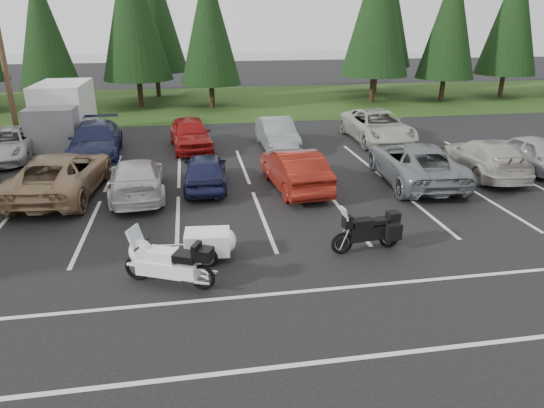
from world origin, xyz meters
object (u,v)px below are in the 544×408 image
Objects in this scene: utility_pole at (1,48)px; adventure_motorcycle at (367,228)px; car_far_1 at (96,141)px; car_far_4 at (378,126)px; car_near_5 at (294,169)px; car_near_7 at (484,157)px; car_near_4 at (205,170)px; car_near_3 at (137,178)px; touring_motorcycle at (168,258)px; car_near_6 at (415,162)px; car_far_0 at (7,144)px; car_near_8 at (527,152)px; car_far_3 at (277,134)px; cargo_trailer at (208,245)px; car_far_2 at (190,134)px; box_truck at (61,115)px; car_near_2 at (61,174)px.

adventure_motorcycle is (12.95, -13.69, -4.01)m from utility_pole.
car_far_1 is 0.94× the size of car_far_4.
car_near_7 is (7.97, 0.44, -0.03)m from car_near_5.
car_near_4 is at bearing 117.37° from adventure_motorcycle.
touring_motorcycle reaches higher than car_near_3.
car_near_6 is 17.77m from car_far_0.
touring_motorcycle is (-12.40, -6.83, 0.00)m from car_near_7.
car_far_1 is (-18.22, 4.95, 0.03)m from car_near_8.
car_near_8 reaches higher than car_near_3.
car_far_3 reaches higher than cargo_trailer.
car_near_3 is 15.93m from car_near_8.
car_far_0 is 14.10m from cargo_trailer.
utility_pole is 15.17m from car_near_5.
car_far_2 is at bearing -1.50° from car_far_0.
box_truck is 1.01× the size of car_near_6.
car_near_8 reaches higher than car_far_0.
car_far_1 reaches higher than touring_motorcycle.
utility_pole is 2.06× the size of car_near_8.
car_near_8 is 2.55× the size of cargo_trailer.
car_near_2 reaches higher than car_far_3.
car_far_4 is 16.38m from touring_motorcycle.
car_near_2 is at bearing -97.83° from car_far_1.
car_near_5 is at bearing -65.66° from car_far_2.
car_far_2 is (8.18, 0.41, 0.07)m from car_far_0.
car_far_4 is at bearing -3.33° from car_far_0.
touring_motorcycle is (-9.20, -6.39, -0.06)m from car_near_6.
box_truck reaches higher than car_far_4.
car_near_3 is 0.81× the size of car_far_4.
car_far_1 is (-2.30, 5.62, 0.10)m from car_near_3.
car_near_3 is at bearing -48.26° from car_far_0.
box_truck is at bearing -46.67° from car_near_4.
car_near_6 is 10.72m from car_far_2.
car_far_1 is 14.30m from adventure_motorcycle.
car_near_2 is 7.69m from cargo_trailer.
car_near_2 is 10.25m from car_far_3.
car_far_2 is at bearing -19.35° from box_truck.
car_near_2 is 8.43m from car_near_5.
car_near_4 is 6.41m from car_far_3.
car_far_1 is at bearing -72.20° from car_near_3.
car_near_2 is at bearing -78.07° from box_truck.
car_far_3 is 13.26m from touring_motorcycle.
car_near_3 is 5.79m from cargo_trailer.
car_far_2 is 0.79× the size of car_far_4.
car_near_8 reaches higher than car_near_4.
car_near_8 is 7.17m from car_far_4.
car_near_2 reaches higher than car_far_2.
car_near_5 reaches higher than car_near_8.
car_near_8 reaches higher than adventure_motorcycle.
car_near_4 is at bearing -40.53° from utility_pole.
adventure_motorcycle is at bearing 93.66° from car_near_5.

